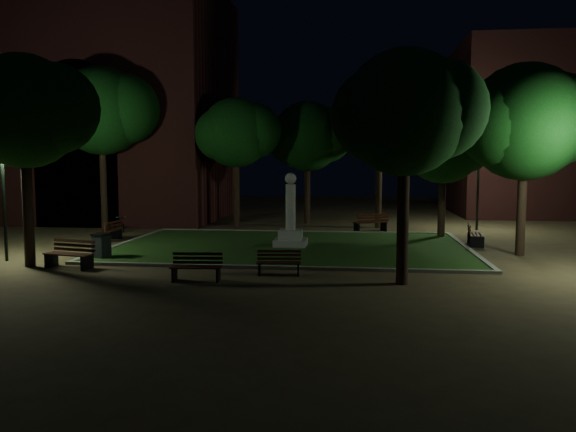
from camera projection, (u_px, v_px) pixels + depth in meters
name	position (u px, v px, depth m)	size (l,w,h in m)	color
ground	(285.00, 255.00, 22.75)	(80.00, 80.00, 0.00)	#4D3D27
lawn	(291.00, 246.00, 24.72)	(15.00, 10.00, 0.08)	#214315
lawn_kerb	(291.00, 246.00, 24.72)	(15.40, 10.40, 0.12)	slate
monument	(291.00, 226.00, 24.63)	(1.40, 1.40, 3.20)	gray
building_main	(75.00, 108.00, 37.53)	(20.00, 12.00, 15.00)	#491C1B
building_far	(571.00, 130.00, 39.83)	(16.00, 10.00, 12.00)	#491C1B
tree_west	(26.00, 111.00, 19.62)	(4.92, 4.02, 7.53)	black
tree_north_wl	(237.00, 133.00, 31.45)	(4.81, 3.93, 7.36)	black
tree_north_er	(382.00, 114.00, 31.43)	(5.80, 4.73, 8.80)	black
tree_ne	(445.00, 143.00, 27.46)	(4.92, 4.01, 6.71)	black
tree_east	(528.00, 122.00, 22.08)	(5.68, 4.64, 7.64)	black
tree_se	(408.00, 113.00, 16.76)	(4.70, 3.84, 7.14)	black
tree_nw	(103.00, 111.00, 30.34)	(5.89, 4.81, 8.93)	black
tree_far_north	(309.00, 136.00, 33.85)	(5.19, 4.24, 7.41)	black
lamppost_sw	(3.00, 186.00, 21.02)	(1.18, 0.28, 4.00)	black
lamppost_nw	(92.00, 175.00, 33.44)	(1.18, 0.28, 4.22)	black
lamppost_ne	(478.00, 173.00, 30.70)	(1.18, 0.28, 4.51)	black
bench_near_left	(197.00, 268.00, 17.73)	(1.64, 0.68, 0.88)	black
bench_near_right	(279.00, 263.00, 18.70)	(1.51, 0.65, 0.80)	black
bench_west_near	(70.00, 255.00, 19.90)	(1.89, 1.02, 0.99)	black
bench_left_side	(110.00, 232.00, 26.65)	(0.70, 1.77, 0.96)	black
bench_right_side	(474.00, 235.00, 25.34)	(0.85, 1.85, 0.98)	black
bench_far_side	(371.00, 223.00, 30.20)	(1.93, 1.34, 1.01)	black
trash_bin	(101.00, 246.00, 21.65)	(0.74, 0.74, 1.00)	black
bicycle	(118.00, 224.00, 30.28)	(0.56, 1.60, 0.84)	black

